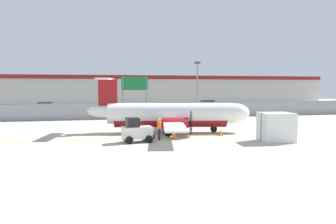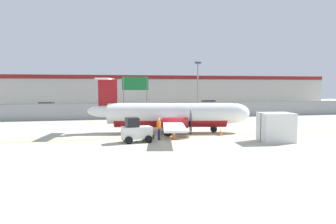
{
  "view_description": "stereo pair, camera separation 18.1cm",
  "coord_description": "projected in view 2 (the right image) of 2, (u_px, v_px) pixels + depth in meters",
  "views": [
    {
      "loc": [
        -6.87,
        -24.23,
        4.23
      ],
      "look_at": [
        -0.17,
        5.63,
        1.8
      ],
      "focal_mm": 35.0,
      "sensor_mm": 36.0,
      "label": 1
    },
    {
      "loc": [
        -6.69,
        -24.27,
        4.23
      ],
      "look_at": [
        -0.17,
        5.63,
        1.8
      ],
      "focal_mm": 35.0,
      "sensor_mm": 36.0,
      "label": 2
    }
  ],
  "objects": [
    {
      "name": "parked_car_3",
      "position": [
        188.0,
        108.0,
        49.51
      ],
      "size": [
        4.35,
        2.34,
        1.58
      ],
      "rotation": [
        0.0,
        0.0,
        0.1
      ],
      "color": "slate",
      "rests_on": "parking_lot_strip"
    },
    {
      "name": "ground_crew_worker",
      "position": [
        159.0,
        128.0,
        25.78
      ],
      "size": [
        0.39,
        0.55,
        1.7
      ],
      "rotation": [
        0.0,
        0.0,
        2.97
      ],
      "color": "#191E4C",
      "rests_on": "ground"
    },
    {
      "name": "parked_car_4",
      "position": [
        208.0,
        105.0,
        59.16
      ],
      "size": [
        4.26,
        2.11,
        1.58
      ],
      "rotation": [
        0.0,
        0.0,
        3.11
      ],
      "color": "#B28C19",
      "rests_on": "parking_lot_strip"
    },
    {
      "name": "highway_sign",
      "position": [
        135.0,
        87.0,
        44.43
      ],
      "size": [
        3.6,
        0.14,
        5.5
      ],
      "color": "slate",
      "rests_on": "ground"
    },
    {
      "name": "traffic_cone_far_left",
      "position": [
        137.0,
        133.0,
        27.52
      ],
      "size": [
        0.36,
        0.36,
        0.64
      ],
      "color": "orange",
      "rests_on": "ground"
    },
    {
      "name": "cargo_container",
      "position": [
        276.0,
        127.0,
        24.92
      ],
      "size": [
        2.59,
        2.24,
        2.2
      ],
      "rotation": [
        0.0,
        0.0,
        -0.1
      ],
      "color": "silver",
      "rests_on": "ground"
    },
    {
      "name": "commuter_airplane",
      "position": [
        173.0,
        115.0,
        29.75
      ],
      "size": [
        14.76,
        16.02,
        4.92
      ],
      "rotation": [
        0.0,
        0.0,
        -0.19
      ],
      "color": "white",
      "rests_on": "ground"
    },
    {
      "name": "ground_plane",
      "position": [
        179.0,
        137.0,
        27.34
      ],
      "size": [
        140.0,
        140.0,
        0.01
      ],
      "color": "#B2AD99"
    },
    {
      "name": "parked_car_1",
      "position": [
        104.0,
        109.0,
        47.37
      ],
      "size": [
        4.37,
        2.38,
        1.58
      ],
      "rotation": [
        0.0,
        0.0,
        0.12
      ],
      "color": "#B28C19",
      "rests_on": "parking_lot_strip"
    },
    {
      "name": "parking_lot_strip",
      "position": [
        138.0,
        111.0,
        54.12
      ],
      "size": [
        98.0,
        17.0,
        0.12
      ],
      "color": "#38383A",
      "rests_on": "ground"
    },
    {
      "name": "apron_light_pole",
      "position": [
        198.0,
        86.0,
        41.16
      ],
      "size": [
        0.7,
        0.3,
        7.27
      ],
      "color": "slate",
      "rests_on": "ground"
    },
    {
      "name": "traffic_cone_near_left",
      "position": [
        221.0,
        132.0,
        28.04
      ],
      "size": [
        0.36,
        0.36,
        0.64
      ],
      "color": "orange",
      "rests_on": "ground"
    },
    {
      "name": "parked_car_2",
      "position": [
        142.0,
        109.0,
        47.8
      ],
      "size": [
        4.27,
        2.14,
        1.58
      ],
      "rotation": [
        0.0,
        0.0,
        -0.04
      ],
      "color": "navy",
      "rests_on": "parking_lot_strip"
    },
    {
      "name": "baggage_tug",
      "position": [
        136.0,
        131.0,
        24.64
      ],
      "size": [
        2.45,
        1.63,
        1.88
      ],
      "rotation": [
        0.0,
        0.0,
        0.12
      ],
      "color": "silver",
      "rests_on": "ground"
    },
    {
      "name": "traffic_cone_near_right",
      "position": [
        174.0,
        135.0,
        26.1
      ],
      "size": [
        0.36,
        0.36,
        0.64
      ],
      "color": "orange",
      "rests_on": "ground"
    },
    {
      "name": "parked_car_0",
      "position": [
        47.0,
        107.0,
        51.96
      ],
      "size": [
        4.33,
        2.28,
        1.58
      ],
      "rotation": [
        0.0,
        0.0,
        -0.08
      ],
      "color": "black",
      "rests_on": "parking_lot_strip"
    },
    {
      "name": "background_building",
      "position": [
        128.0,
        91.0,
        71.88
      ],
      "size": [
        91.0,
        8.1,
        6.5
      ],
      "color": "beige",
      "rests_on": "ground"
    },
    {
      "name": "perimeter_fence",
      "position": [
        149.0,
        110.0,
        42.84
      ],
      "size": [
        98.0,
        0.1,
        2.1
      ],
      "color": "gray",
      "rests_on": "ground"
    }
  ]
}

